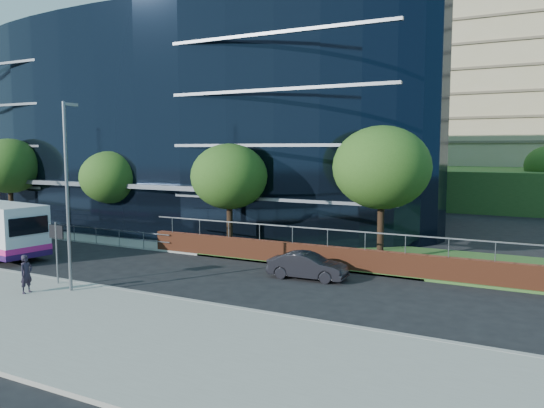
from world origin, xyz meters
The scene contains 16 objects.
ground centered at (0.00, 0.00, 0.00)m, with size 200.00×200.00×0.00m, color black.
kerb centered at (0.00, -1.00, 0.08)m, with size 80.00×0.25×0.16m, color gray.
yellow_line_outer centered at (0.00, -0.80, 0.01)m, with size 80.00×0.08×0.01m, color gold.
yellow_line_inner centered at (0.00, -0.65, 0.01)m, with size 80.00×0.08×0.01m, color gold.
far_forecourt centered at (-6.00, 11.00, 0.05)m, with size 50.00×8.00×0.10m, color gray.
glass_office centered at (-4.00, 20.85, 8.00)m, with size 44.00×23.10×16.00m.
retaining_wall centered at (20.00, 7.30, 0.61)m, with size 34.00×0.40×2.11m.
guard_railings centered at (-8.00, 7.00, 0.82)m, with size 24.00×0.05×1.10m.
street_sign centered at (4.50, -1.59, 2.15)m, with size 0.85×0.09×2.80m.
tree_far_a centered at (-13.00, 9.00, 4.86)m, with size 4.95×4.95×6.98m.
tree_far_b centered at (-3.00, 9.50, 4.21)m, with size 4.29×4.29×6.05m.
tree_far_c centered at (7.00, 9.00, 4.54)m, with size 4.62×4.62×6.51m.
tree_far_d centered at (16.00, 10.00, 5.19)m, with size 5.28×5.28×7.44m.
streetlight_east centered at (6.00, -2.17, 4.44)m, with size 0.15×0.77×8.00m.
parked_car centered at (13.92, 4.93, 0.63)m, with size 1.32×3.80×1.25m, color black.
pedestrian centered at (4.66, -3.33, 0.96)m, with size 0.59×0.39×1.63m, color black.
Camera 1 is at (23.92, -17.89, 6.22)m, focal length 35.00 mm.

